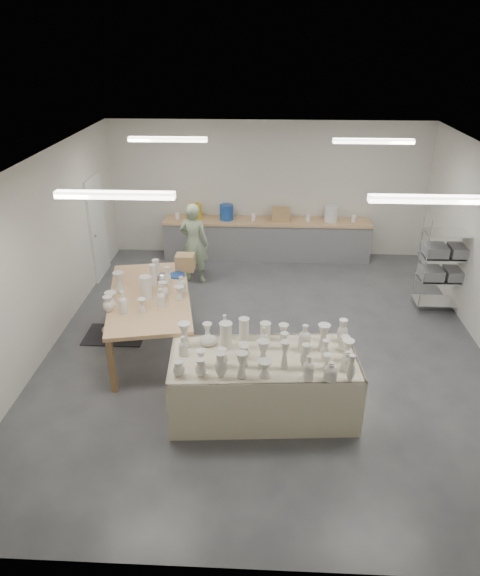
# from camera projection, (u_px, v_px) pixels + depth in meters

# --- Properties ---
(room) EXTENTS (8.00, 8.02, 3.00)m
(room) POSITION_uv_depth(u_px,v_px,m) (261.00, 224.00, 7.66)
(room) COLOR #424449
(room) RESTS_ON ground
(back_counter) EXTENTS (4.60, 0.60, 1.24)m
(back_counter) POSITION_uv_depth(u_px,v_px,m) (266.00, 238.00, 11.57)
(back_counter) COLOR tan
(back_counter) RESTS_ON ground
(wire_shelf) EXTENTS (0.88, 0.48, 1.80)m
(wire_shelf) POSITION_uv_depth(u_px,v_px,m) (445.00, 263.00, 9.20)
(wire_shelf) COLOR silver
(wire_shelf) RESTS_ON ground
(drying_table) EXTENTS (2.51, 1.33, 1.24)m
(drying_table) POSITION_uv_depth(u_px,v_px,m) (264.00, 382.00, 6.80)
(drying_table) COLOR olive
(drying_table) RESTS_ON ground
(work_table) EXTENTS (1.69, 2.66, 1.29)m
(work_table) POSITION_uv_depth(u_px,v_px,m) (152.00, 293.00, 8.13)
(work_table) COLOR tan
(work_table) RESTS_ON ground
(rug) EXTENTS (1.00, 0.70, 0.02)m
(rug) POSITION_uv_depth(u_px,v_px,m) (115.00, 335.00, 8.73)
(rug) COLOR black
(rug) RESTS_ON ground
(cat) EXTENTS (0.46, 0.35, 0.19)m
(cat) POSITION_uv_depth(u_px,v_px,m) (115.00, 330.00, 8.67)
(cat) COLOR white
(cat) RESTS_ON rug
(potter) EXTENTS (0.68, 0.53, 1.66)m
(potter) POSITION_uv_depth(u_px,v_px,m) (194.00, 243.00, 10.32)
(potter) COLOR #92A882
(potter) RESTS_ON ground
(red_stool) EXTENTS (0.45, 0.45, 0.32)m
(red_stool) POSITION_uv_depth(u_px,v_px,m) (197.00, 263.00, 10.80)
(red_stool) COLOR red
(red_stool) RESTS_ON ground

